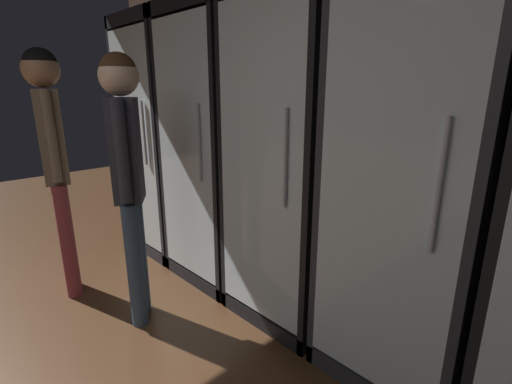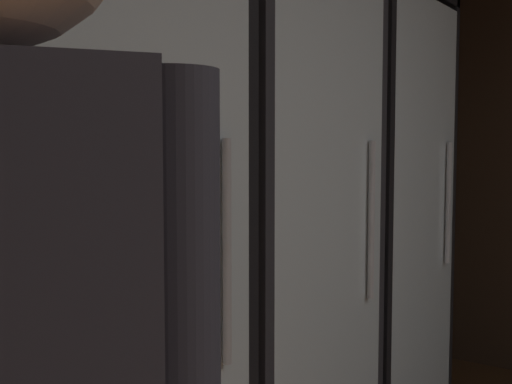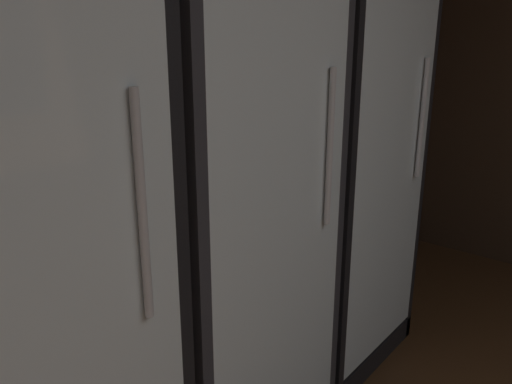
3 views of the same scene
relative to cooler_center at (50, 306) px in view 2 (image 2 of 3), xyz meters
The scene contains 4 objects.
wall_back 0.67m from the cooler_center, 32.22° to the left, with size 6.00×0.06×2.80m, color #382619.
cooler_center is the anchor object (origin of this frame).
cooler_right 0.74m from the cooler_center, ahead, with size 0.71×0.58×2.03m.
cooler_far_right 1.48m from the cooler_center, ahead, with size 0.71×0.58×2.03m.
Camera 2 is at (-1.32, 1.56, 1.35)m, focal length 44.24 mm.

